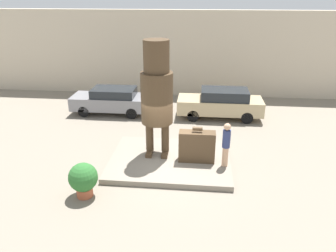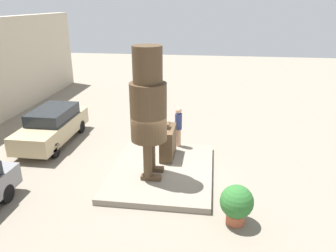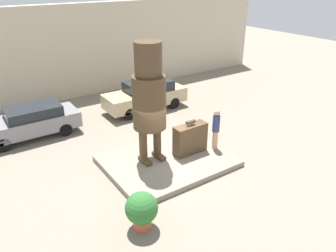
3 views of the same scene
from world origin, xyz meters
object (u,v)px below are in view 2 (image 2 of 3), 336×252
tourist (178,125)px  parked_car_tan (52,125)px  giant_suitcase (168,142)px  planter_pot (237,203)px  statue_figure (148,104)px

tourist → parked_car_tan: (0.09, 5.86, -0.34)m
giant_suitcase → tourist: size_ratio=0.83×
tourist → parked_car_tan: bearing=89.1°
tourist → planter_pot: 5.37m
parked_car_tan → planter_pot: 9.48m
giant_suitcase → statue_figure: bearing=164.5°
statue_figure → parked_car_tan: size_ratio=1.02×
statue_figure → giant_suitcase: (1.63, -0.45, -2.10)m
giant_suitcase → tourist: 1.19m
statue_figure → tourist: 3.34m
statue_figure → planter_pot: bearing=-125.4°
statue_figure → planter_pot: statue_figure is taller
planter_pot → parked_car_tan: bearing=58.5°
giant_suitcase → parked_car_tan: size_ratio=0.32×
giant_suitcase → parked_car_tan: 5.68m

